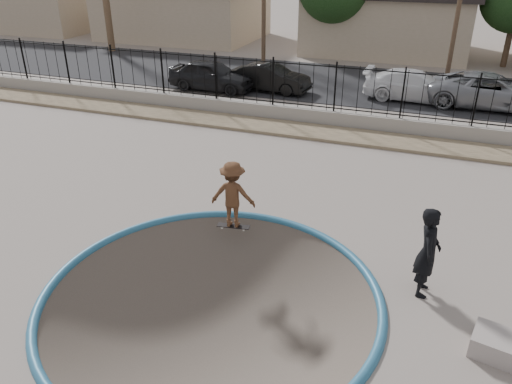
{
  "coord_description": "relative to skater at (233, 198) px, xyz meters",
  "views": [
    {
      "loc": [
        3.69,
        -8.32,
        6.47
      ],
      "look_at": [
        -0.14,
        2.0,
        0.95
      ],
      "focal_mm": 35.0,
      "sensor_mm": 36.0,
      "label": 1
    }
  ],
  "objects": [
    {
      "name": "street",
      "position": [
        0.62,
        15.34,
        -0.84
      ],
      "size": [
        90.0,
        8.0,
        0.04
      ],
      "primitive_type": "cube",
      "color": "black",
      "rests_on": "ground"
    },
    {
      "name": "house_west",
      "position": [
        -14.38,
        24.84,
        1.12
      ],
      "size": [
        11.6,
        8.6,
        3.9
      ],
      "color": "tan",
      "rests_on": "ground"
    },
    {
      "name": "car_d",
      "position": [
        6.43,
        13.3,
        -0.09
      ],
      "size": [
        5.24,
        2.45,
        1.45
      ],
      "primitive_type": "imported",
      "rotation": [
        0.0,
        0.0,
        1.56
      ],
      "color": "gray",
      "rests_on": "street"
    },
    {
      "name": "car_b",
      "position": [
        -3.33,
        12.51,
        -0.18
      ],
      "size": [
        3.99,
        1.68,
        1.28
      ],
      "primitive_type": "imported",
      "rotation": [
        0.0,
        0.0,
        1.49
      ],
      "color": "black",
      "rests_on": "street"
    },
    {
      "name": "bowl_pit",
      "position": [
        0.62,
        -2.66,
        -0.85
      ],
      "size": [
        6.84,
        6.84,
        1.8
      ],
      "primitive_type": null,
      "color": "#483E37",
      "rests_on": "ground"
    },
    {
      "name": "ground",
      "position": [
        0.62,
        10.34,
        -1.95
      ],
      "size": [
        120.0,
        120.0,
        2.2
      ],
      "primitive_type": "cube",
      "color": "gray",
      "rests_on": "ground"
    },
    {
      "name": "house_west_far",
      "position": [
        -27.38,
        24.84,
        1.12
      ],
      "size": [
        10.6,
        8.6,
        3.9
      ],
      "color": "tan",
      "rests_on": "ground"
    },
    {
      "name": "skater",
      "position": [
        0.0,
        0.0,
        0.0
      ],
      "size": [
        1.19,
        0.8,
        1.71
      ],
      "primitive_type": "imported",
      "rotation": [
        0.0,
        0.0,
        3.29
      ],
      "color": "brown",
      "rests_on": "ground"
    },
    {
      "name": "rock_strip",
      "position": [
        0.62,
        7.54,
        -0.8
      ],
      "size": [
        42.0,
        1.6,
        0.11
      ],
      "primitive_type": "cube",
      "color": "#9B8765",
      "rests_on": "ground"
    },
    {
      "name": "car_c",
      "position": [
        3.3,
        13.34,
        -0.16
      ],
      "size": [
        4.56,
        1.9,
        1.32
      ],
      "primitive_type": "imported",
      "rotation": [
        0.0,
        0.0,
        1.56
      ],
      "color": "white",
      "rests_on": "street"
    },
    {
      "name": "videographer",
      "position": [
        4.62,
        -1.01,
        0.11
      ],
      "size": [
        0.48,
        0.72,
        1.94
      ],
      "primitive_type": "imported",
      "rotation": [
        0.0,
        0.0,
        1.6
      ],
      "color": "black",
      "rests_on": "ground"
    },
    {
      "name": "house_center",
      "position": [
        0.62,
        24.84,
        1.12
      ],
      "size": [
        10.6,
        8.6,
        3.9
      ],
      "color": "tan",
      "rests_on": "ground"
    },
    {
      "name": "fence",
      "position": [
        0.62,
        8.64,
        0.65
      ],
      "size": [
        40.0,
        0.04,
        1.8
      ],
      "color": "black",
      "rests_on": "retaining_wall"
    },
    {
      "name": "retaining_wall",
      "position": [
        0.62,
        8.64,
        -0.55
      ],
      "size": [
        42.0,
        0.45,
        0.6
      ],
      "primitive_type": "cube",
      "color": "gray",
      "rests_on": "ground"
    },
    {
      "name": "car_a",
      "position": [
        -6.02,
        11.74,
        -0.1
      ],
      "size": [
        4.28,
        1.88,
        1.43
      ],
      "primitive_type": "imported",
      "rotation": [
        0.0,
        0.0,
        1.52
      ],
      "color": "black",
      "rests_on": "street"
    },
    {
      "name": "skateboard",
      "position": [
        0.0,
        0.0,
        -0.8
      ],
      "size": [
        0.85,
        0.33,
        0.07
      ],
      "rotation": [
        0.0,
        0.0,
        0.16
      ],
      "color": "black",
      "rests_on": "ground"
    },
    {
      "name": "coping_ring",
      "position": [
        0.62,
        -2.66,
        -0.85
      ],
      "size": [
        7.04,
        7.04,
        0.2
      ],
      "primitive_type": "torus",
      "color": "#296387",
      "rests_on": "ground"
    }
  ]
}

